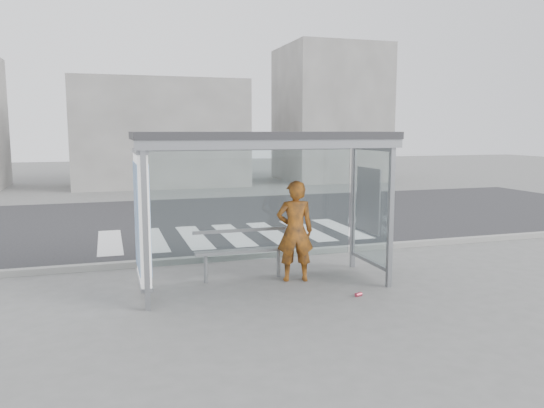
{
  "coord_description": "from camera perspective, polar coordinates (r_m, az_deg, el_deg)",
  "views": [
    {
      "loc": [
        -2.5,
        -8.45,
        2.64
      ],
      "look_at": [
        0.2,
        0.2,
        1.38
      ],
      "focal_mm": 35.0,
      "sensor_mm": 36.0,
      "label": 1
    }
  ],
  "objects": [
    {
      "name": "soda_can",
      "position": [
        8.73,
        9.28,
        -9.58
      ],
      "size": [
        0.13,
        0.1,
        0.06
      ],
      "primitive_type": "cylinder",
      "rotation": [
        0.0,
        1.57,
        0.32
      ],
      "color": "#ED4561",
      "rests_on": "ground"
    },
    {
      "name": "building_center",
      "position": [
        26.56,
        -12.05,
        7.45
      ],
      "size": [
        8.0,
        5.0,
        5.0
      ],
      "primitive_type": "cube",
      "color": "slate",
      "rests_on": "ground"
    },
    {
      "name": "curb",
      "position": [
        11.0,
        -3.75,
        -5.67
      ],
      "size": [
        30.0,
        0.18,
        0.12
      ],
      "primitive_type": "cube",
      "color": "gray",
      "rests_on": "ground"
    },
    {
      "name": "building_right",
      "position": [
        28.85,
        6.24,
        9.59
      ],
      "size": [
        5.0,
        5.0,
        7.0
      ],
      "primitive_type": "cube",
      "color": "slate",
      "rests_on": "ground"
    },
    {
      "name": "crosswalk",
      "position": [
        13.55,
        -4.23,
        -3.33
      ],
      "size": [
        6.55,
        3.0,
        0.0
      ],
      "color": "silver",
      "rests_on": "ground"
    },
    {
      "name": "road",
      "position": [
        15.87,
        -8.05,
        -1.72
      ],
      "size": [
        30.0,
        10.0,
        0.01
      ],
      "primitive_type": "cube",
      "color": "black",
      "rests_on": "ground"
    },
    {
      "name": "bench",
      "position": [
        9.46,
        -3.2,
        -5.0
      ],
      "size": [
        1.72,
        0.31,
        0.89
      ],
      "color": "gray",
      "rests_on": "ground"
    },
    {
      "name": "bus_shelter",
      "position": [
        8.79,
        -3.31,
        3.62
      ],
      "size": [
        4.25,
        1.65,
        2.62
      ],
      "color": "gray",
      "rests_on": "ground"
    },
    {
      "name": "person",
      "position": [
        9.3,
        2.49,
        -2.93
      ],
      "size": [
        0.72,
        0.55,
        1.78
      ],
      "primitive_type": "imported",
      "rotation": [
        0.0,
        0.0,
        2.94
      ],
      "color": "orange",
      "rests_on": "ground"
    },
    {
      "name": "ground",
      "position": [
        9.19,
        -0.85,
        -8.77
      ],
      "size": [
        80.0,
        80.0,
        0.0
      ],
      "primitive_type": "plane",
      "color": "#5F5F5D",
      "rests_on": "ground"
    }
  ]
}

